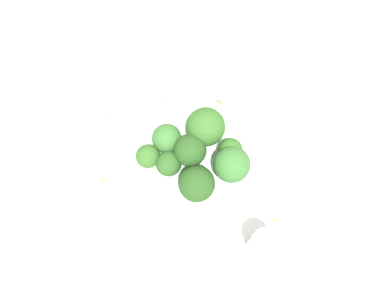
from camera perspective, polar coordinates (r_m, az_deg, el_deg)
ground_plane at (r=0.62m, az=0.00°, el=-2.28°), size 3.00×3.00×0.00m
bowl at (r=0.60m, az=0.00°, el=-1.77°), size 0.19×0.19×0.03m
broccoli_floret_0 at (r=0.55m, az=-0.76°, el=-0.85°), size 0.05×0.05×0.06m
broccoli_floret_1 at (r=0.56m, az=2.08°, el=2.61°), size 0.06×0.06×0.07m
broccoli_floret_2 at (r=0.55m, az=6.07°, el=-3.14°), size 0.05×0.05×0.06m
broccoli_floret_3 at (r=0.56m, az=-6.74°, el=-1.93°), size 0.04×0.04×0.05m
broccoli_floret_4 at (r=0.57m, az=5.87°, el=-0.95°), size 0.04×0.04×0.04m
broccoli_floret_5 at (r=0.56m, az=-3.57°, el=-3.00°), size 0.04×0.04×0.04m
broccoli_floret_6 at (r=0.54m, az=0.72°, el=-6.09°), size 0.05×0.05×0.06m
broccoli_floret_7 at (r=0.57m, az=-3.85°, el=0.87°), size 0.05×0.05×0.05m
pepper_shaker at (r=0.57m, az=10.60°, el=-14.87°), size 0.04×0.04×0.06m
almond_crumb_0 at (r=0.62m, az=-13.55°, el=-5.38°), size 0.01×0.01×0.01m
almond_crumb_1 at (r=0.60m, az=12.52°, el=-11.29°), size 0.01×0.01×0.01m
almond_crumb_2 at (r=0.66m, az=-4.44°, el=6.26°), size 0.01×0.01×0.01m
almond_crumb_3 at (r=0.66m, az=4.15°, el=6.46°), size 0.01×0.01×0.01m
almond_crumb_4 at (r=0.66m, az=-12.39°, el=3.85°), size 0.01×0.01×0.01m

